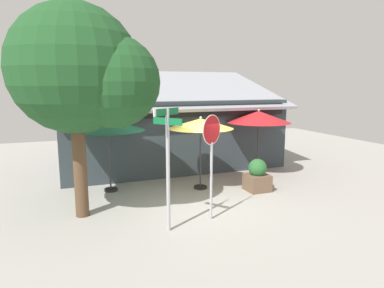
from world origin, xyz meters
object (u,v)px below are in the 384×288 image
(street_sign_post, at_px, (168,157))
(patio_umbrella_forest_green_left, at_px, (108,126))
(patio_umbrella_mustard_center, at_px, (201,124))
(stop_sign, at_px, (212,147))
(shade_tree, at_px, (85,73))
(sidewalk_planter, at_px, (257,176))
(patio_umbrella_crimson_right, at_px, (259,117))

(street_sign_post, bearing_deg, patio_umbrella_forest_green_left, 103.18)
(street_sign_post, xyz_separation_m, patio_umbrella_forest_green_left, (-0.86, 3.69, 0.36))
(street_sign_post, xyz_separation_m, patio_umbrella_mustard_center, (2.01, 2.89, 0.38))
(stop_sign, distance_m, shade_tree, 3.68)
(stop_sign, xyz_separation_m, sidewalk_planter, (2.43, 1.69, -1.42))
(stop_sign, relative_size, patio_umbrella_mustard_center, 1.12)
(patio_umbrella_forest_green_left, relative_size, patio_umbrella_crimson_right, 0.95)
(patio_umbrella_crimson_right, bearing_deg, patio_umbrella_forest_green_left, -177.74)
(patio_umbrella_mustard_center, bearing_deg, shade_tree, -160.98)
(street_sign_post, distance_m, patio_umbrella_mustard_center, 3.54)
(stop_sign, xyz_separation_m, patio_umbrella_mustard_center, (0.76, 2.59, 0.28))
(patio_umbrella_crimson_right, bearing_deg, street_sign_post, -141.12)
(stop_sign, bearing_deg, street_sign_post, -166.49)
(patio_umbrella_forest_green_left, height_order, shade_tree, shade_tree)
(street_sign_post, distance_m, sidewalk_planter, 4.38)
(street_sign_post, relative_size, stop_sign, 1.08)
(shade_tree, bearing_deg, street_sign_post, -44.82)
(street_sign_post, relative_size, patio_umbrella_forest_green_left, 1.22)
(stop_sign, relative_size, sidewalk_planter, 2.55)
(patio_umbrella_forest_green_left, distance_m, patio_umbrella_crimson_right, 5.73)
(stop_sign, height_order, shade_tree, shade_tree)
(stop_sign, height_order, patio_umbrella_forest_green_left, stop_sign)
(patio_umbrella_forest_green_left, distance_m, sidewalk_planter, 5.13)
(patio_umbrella_forest_green_left, relative_size, patio_umbrella_mustard_center, 0.99)
(street_sign_post, xyz_separation_m, shade_tree, (-1.64, 1.63, 1.96))
(patio_umbrella_forest_green_left, height_order, patio_umbrella_crimson_right, patio_umbrella_crimson_right)
(street_sign_post, xyz_separation_m, stop_sign, (1.25, 0.30, 0.10))
(shade_tree, bearing_deg, patio_umbrella_forest_green_left, 69.44)
(stop_sign, xyz_separation_m, shade_tree, (-2.89, 1.33, 1.85))
(patio_umbrella_forest_green_left, xyz_separation_m, sidewalk_planter, (4.54, -1.70, -1.68))
(stop_sign, relative_size, shade_tree, 0.50)
(shade_tree, distance_m, sidewalk_planter, 6.25)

